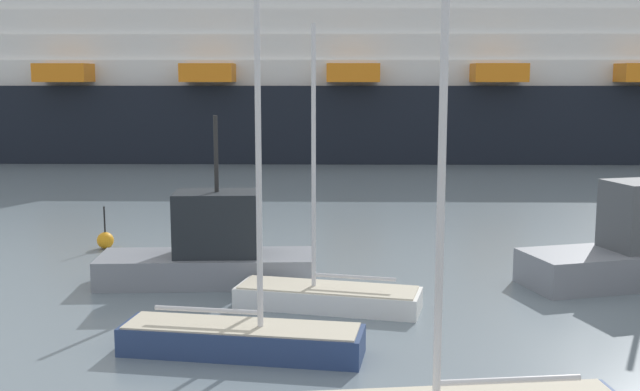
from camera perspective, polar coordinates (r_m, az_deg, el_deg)
sailboat_6 at (r=17.85m, az=-5.74°, el=-10.08°), size 5.65×2.54×9.10m
sailboat_7 at (r=21.17m, az=0.58°, el=-7.25°), size 5.18×2.87×7.58m
fishing_boat_2 at (r=23.77m, az=-7.97°, el=-4.03°), size 6.55×2.30×5.07m
channel_buoy_1 at (r=29.37m, az=-15.47°, el=-3.17°), size 0.61×0.61×1.55m
cruise_ship at (r=62.96m, az=11.46°, el=8.68°), size 101.72×22.14×19.68m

